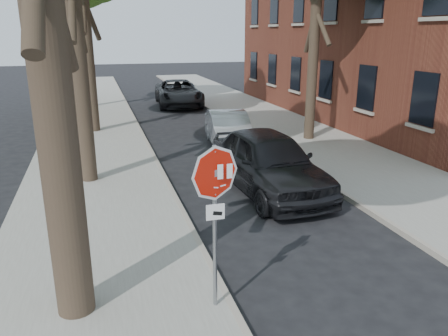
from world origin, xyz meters
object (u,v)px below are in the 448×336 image
object	(u,v)px
car_a	(268,161)
car_b	(229,129)
car_d	(179,93)
stop_sign	(215,197)

from	to	relation	value
car_a	car_b	distance (m)	5.14
car_a	car_d	size ratio (longest dim) A/B	0.91
car_b	car_d	bearing A→B (deg)	97.29
stop_sign	car_b	world-z (taller)	stop_sign
car_a	car_d	world-z (taller)	car_a
car_a	car_d	xyz separation A→B (m)	(0.43, 15.54, -0.09)
car_a	stop_sign	bearing A→B (deg)	-123.50
car_b	car_d	world-z (taller)	car_d
stop_sign	car_a	xyz separation A→B (m)	(2.87, 4.97, -1.09)
stop_sign	car_b	bearing A→B (deg)	71.88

